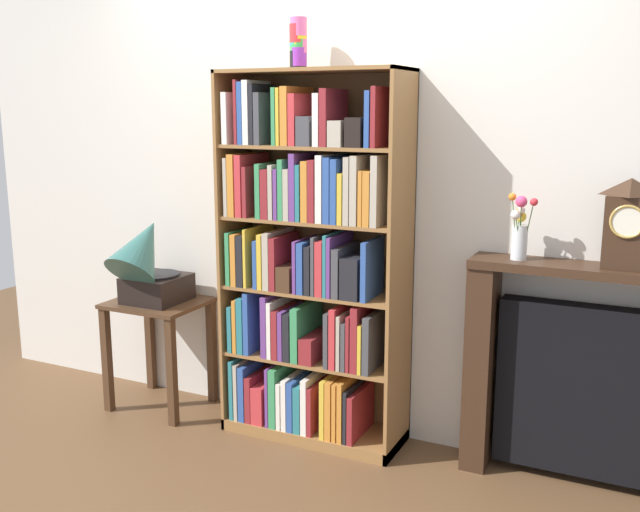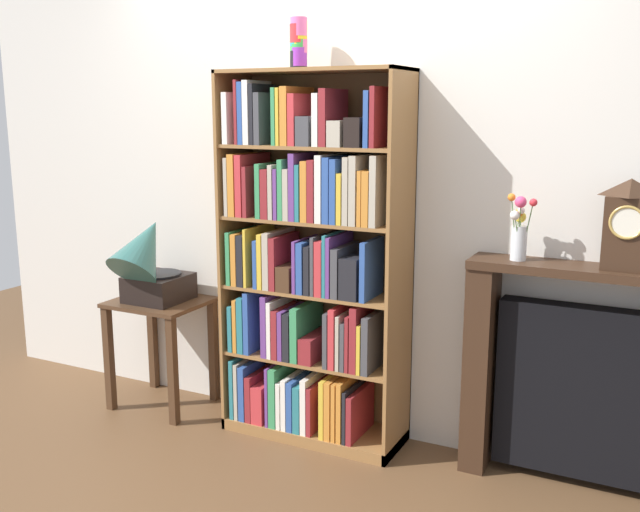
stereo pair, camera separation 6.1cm
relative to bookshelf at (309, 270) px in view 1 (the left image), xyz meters
The scene contains 9 objects.
ground_plane 0.91m from the bookshelf, 71.33° to the right, with size 8.12×6.40×0.02m, color brown.
wall_back 0.55m from the bookshelf, 44.93° to the left, with size 5.12×0.08×2.69m, color silver.
bookshelf is the anchor object (origin of this frame).
cup_stack 1.12m from the bookshelf, 147.75° to the left, with size 0.09×0.09×0.25m.
side_table_left 1.04m from the bookshelf, behind, with size 0.52×0.44×0.63m.
gramophone 0.95m from the bookshelf, behind, with size 0.30×0.49×0.55m.
fireplace_mantel 1.46m from the bookshelf, ahead, with size 1.16×0.23×1.03m.
mantel_clock 1.51m from the bookshelf, ahead, with size 0.19×0.14×0.39m.
flower_vase 1.06m from the bookshelf, ahead, with size 0.12×0.12×0.31m.
Camera 1 is at (1.58, -3.11, 1.71)m, focal length 40.38 mm.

